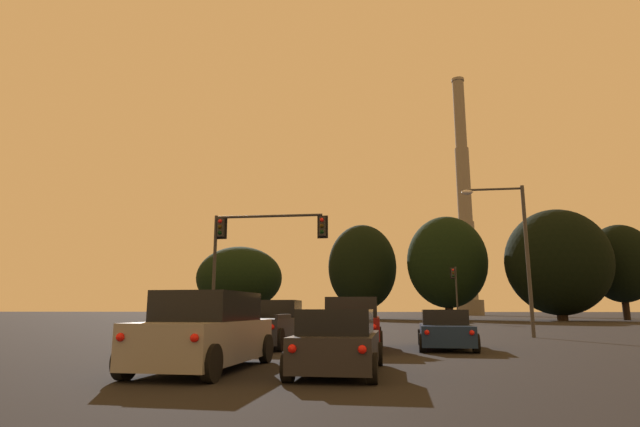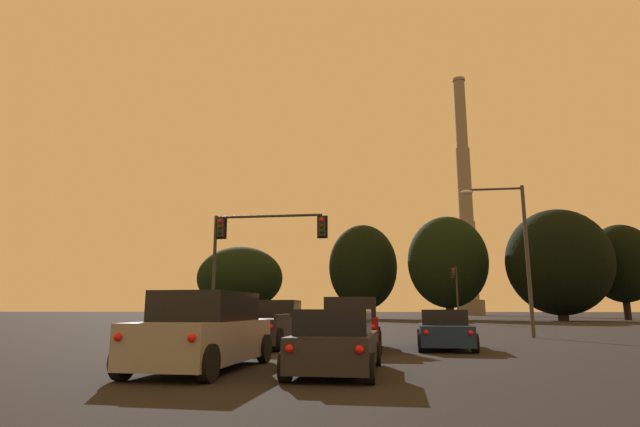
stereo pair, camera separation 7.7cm
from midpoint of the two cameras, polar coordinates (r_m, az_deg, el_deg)
pickup_truck_left_lane_front at (r=20.44m, az=-5.81°, el=-12.61°), size 2.22×5.52×1.82m
hatchback_center_lane_second at (r=11.82m, az=2.05°, el=-14.62°), size 1.94×4.12×1.44m
suv_left_lane_second at (r=12.73m, az=-12.85°, el=-13.05°), size 2.28×4.97×1.86m
suv_center_lane_front at (r=18.65m, az=3.77°, el=-12.53°), size 2.25×4.96×1.86m
sedan_right_lane_front at (r=19.80m, az=14.10°, el=-12.80°), size 2.16×4.77×1.43m
traffic_light_overhead_left at (r=27.49m, az=-7.79°, el=-3.25°), size 6.44×0.50×6.56m
traffic_light_far_right at (r=55.97m, az=15.28°, el=-7.99°), size 0.78×0.50×5.97m
street_lamp at (r=28.77m, az=21.52°, el=-2.99°), size 3.35×0.36×8.09m
smokestack at (r=130.32m, az=16.40°, el=-0.46°), size 6.46×6.46×61.49m
treeline_left_mid at (r=74.92m, az=14.41°, el=-5.37°), size 11.45×10.31×14.84m
treeline_far_left at (r=73.23m, az=25.63°, el=-5.00°), size 13.41×12.07×14.60m
treeline_center_left at (r=79.44m, az=4.95°, el=-6.12°), size 10.72×9.65×14.72m
treeline_right_mid at (r=79.69m, az=-9.11°, el=-7.32°), size 13.40×12.06×11.17m
treeline_center_right at (r=80.58m, az=31.26°, el=-4.89°), size 8.93×8.04×13.05m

